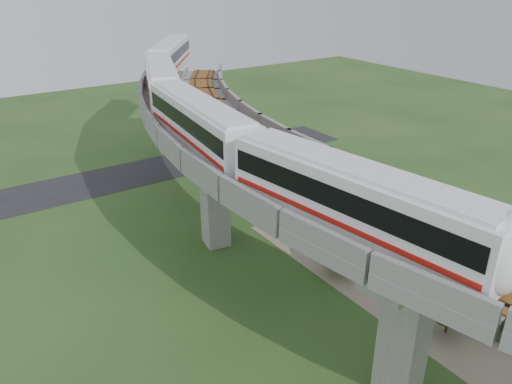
# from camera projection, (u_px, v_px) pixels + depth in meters

# --- Properties ---
(ground) EXTENTS (160.00, 160.00, 0.00)m
(ground) POSITION_uv_depth(u_px,v_px,m) (277.00, 306.00, 36.39)
(ground) COLOR #27491D
(ground) RESTS_ON ground
(dirt_lot) EXTENTS (18.00, 26.00, 0.04)m
(dirt_lot) POSITION_uv_depth(u_px,v_px,m) (425.00, 260.00, 42.01)
(dirt_lot) COLOR gray
(dirt_lot) RESTS_ON ground
(asphalt_road) EXTENTS (60.00, 8.00, 0.03)m
(asphalt_road) POSITION_uv_depth(u_px,v_px,m) (127.00, 175.00, 59.03)
(asphalt_road) COLOR #232326
(asphalt_road) RESTS_ON ground
(viaduct) EXTENTS (19.58, 73.98, 11.40)m
(viaduct) POSITION_uv_depth(u_px,v_px,m) (324.00, 180.00, 34.61)
(viaduct) COLOR #99968E
(viaduct) RESTS_ON ground
(metro_train) EXTENTS (18.79, 59.67, 3.64)m
(metro_train) POSITION_uv_depth(u_px,v_px,m) (203.00, 99.00, 42.54)
(metro_train) COLOR white
(metro_train) RESTS_ON ground
(fence) EXTENTS (3.87, 38.73, 1.50)m
(fence) POSITION_uv_depth(u_px,v_px,m) (372.00, 257.00, 41.06)
(fence) COLOR #2D382D
(fence) RESTS_ON ground
(tree_0) EXTENTS (1.92, 1.92, 2.49)m
(tree_0) POSITION_uv_depth(u_px,v_px,m) (237.00, 161.00, 58.66)
(tree_0) COLOR #382314
(tree_0) RESTS_ON ground
(tree_1) EXTENTS (3.13, 3.13, 3.31)m
(tree_1) POSITION_uv_depth(u_px,v_px,m) (250.00, 184.00, 51.87)
(tree_1) COLOR #382314
(tree_1) RESTS_ON ground
(tree_2) EXTENTS (2.35, 2.35, 2.98)m
(tree_2) POSITION_uv_depth(u_px,v_px,m) (300.00, 217.00, 44.89)
(tree_2) COLOR #382314
(tree_2) RESTS_ON ground
(tree_3) EXTENTS (3.15, 3.15, 3.19)m
(tree_3) POSITION_uv_depth(u_px,v_px,m) (344.00, 253.00, 39.59)
(tree_3) COLOR #382314
(tree_3) RESTS_ON ground
(tree_4) EXTENTS (2.58, 2.58, 2.98)m
(tree_4) POSITION_uv_depth(u_px,v_px,m) (450.00, 310.00, 32.98)
(tree_4) COLOR #382314
(tree_4) RESTS_ON ground
(car_red) EXTENTS (3.74, 3.31, 1.23)m
(car_red) POSITION_uv_depth(u_px,v_px,m) (455.00, 235.00, 44.62)
(car_red) COLOR #AB230F
(car_red) RESTS_ON dirt_lot
(car_dark) EXTENTS (4.52, 2.52, 1.24)m
(car_dark) POSITION_uv_depth(u_px,v_px,m) (387.00, 222.00, 46.99)
(car_dark) COLOR black
(car_dark) RESTS_ON dirt_lot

